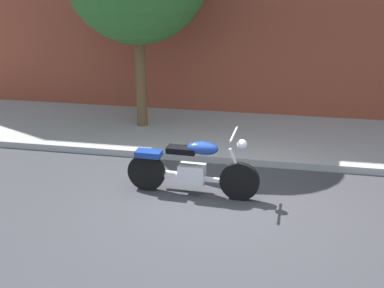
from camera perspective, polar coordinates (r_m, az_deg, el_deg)
name	(u,v)px	position (r m, az deg, el deg)	size (l,w,h in m)	color
ground_plane	(222,202)	(7.72, 3.64, -7.15)	(60.00, 60.00, 0.00)	#38383D
sidewalk	(240,135)	(10.61, 5.93, 1.07)	(20.32, 3.16, 0.14)	#9F9F9F
motorcycle	(192,168)	(7.77, -0.01, -3.00)	(2.26, 0.70, 1.15)	black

